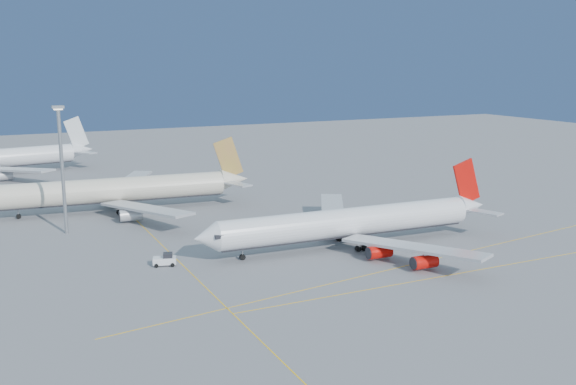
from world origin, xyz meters
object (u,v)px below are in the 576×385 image
(airliner_etihad, at_px, (121,190))
(pushback_tug, at_px, (165,260))
(light_mast, at_px, (62,159))
(airliner_virgin, at_px, (354,222))

(airliner_etihad, distance_m, pushback_tug, 47.24)
(pushback_tug, distance_m, light_mast, 36.39)
(pushback_tug, relative_size, light_mast, 0.17)
(pushback_tug, bearing_deg, airliner_virgin, 11.20)
(airliner_etihad, relative_size, light_mast, 2.42)
(airliner_etihad, bearing_deg, airliner_virgin, -50.66)
(airliner_virgin, relative_size, pushback_tug, 14.41)
(airliner_virgin, height_order, light_mast, light_mast)
(airliner_etihad, height_order, pushback_tug, airliner_etihad)
(airliner_virgin, xyz_separation_m, pushback_tug, (-36.85, 3.75, -3.72))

